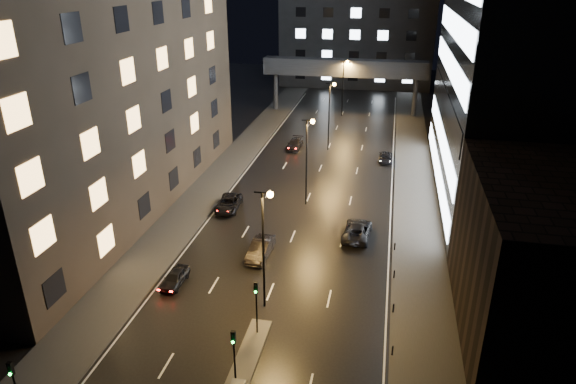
# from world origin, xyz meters

# --- Properties ---
(ground) EXTENTS (160.00, 160.00, 0.00)m
(ground) POSITION_xyz_m (0.00, 40.00, 0.00)
(ground) COLOR black
(ground) RESTS_ON ground
(sidewalk_left) EXTENTS (5.00, 110.00, 0.15)m
(sidewalk_left) POSITION_xyz_m (-12.50, 35.00, 0.07)
(sidewalk_left) COLOR #383533
(sidewalk_left) RESTS_ON ground
(sidewalk_right) EXTENTS (5.00, 110.00, 0.15)m
(sidewalk_right) POSITION_xyz_m (12.50, 35.00, 0.07)
(sidewalk_right) COLOR #383533
(sidewalk_right) RESTS_ON ground
(building_left) EXTENTS (15.00, 48.00, 40.00)m
(building_left) POSITION_xyz_m (-22.50, 24.00, 20.00)
(building_left) COLOR #2D2319
(building_left) RESTS_ON ground
(building_right_low) EXTENTS (10.00, 18.00, 12.00)m
(building_right_low) POSITION_xyz_m (20.00, 9.00, 6.00)
(building_right_low) COLOR black
(building_right_low) RESTS_ON ground
(building_far) EXTENTS (34.00, 14.00, 25.00)m
(building_far) POSITION_xyz_m (0.00, 98.00, 12.50)
(building_far) COLOR #333335
(building_far) RESTS_ON ground
(skybridge) EXTENTS (30.00, 3.00, 10.00)m
(skybridge) POSITION_xyz_m (0.00, 70.00, 8.34)
(skybridge) COLOR #333335
(skybridge) RESTS_ON ground
(median_island) EXTENTS (1.60, 8.00, 0.15)m
(median_island) POSITION_xyz_m (0.30, 2.00, 0.07)
(median_island) COLOR #383533
(median_island) RESTS_ON ground
(traffic_signal_near) EXTENTS (0.28, 0.34, 4.40)m
(traffic_signal_near) POSITION_xyz_m (0.30, 4.49, 3.09)
(traffic_signal_near) COLOR black
(traffic_signal_near) RESTS_ON median_island
(traffic_signal_far) EXTENTS (0.28, 0.34, 4.40)m
(traffic_signal_far) POSITION_xyz_m (0.30, -1.01, 3.09)
(traffic_signal_far) COLOR black
(traffic_signal_far) RESTS_ON median_island
(traffic_signal_corner) EXTENTS (0.28, 0.34, 4.40)m
(traffic_signal_corner) POSITION_xyz_m (-11.50, -6.01, 2.94)
(traffic_signal_corner) COLOR black
(traffic_signal_corner) RESTS_ON ground
(bollard_row) EXTENTS (0.12, 25.12, 0.90)m
(bollard_row) POSITION_xyz_m (10.20, 6.50, 0.45)
(bollard_row) COLOR black
(bollard_row) RESTS_ON ground
(streetlight_near) EXTENTS (1.45, 0.50, 10.15)m
(streetlight_near) POSITION_xyz_m (0.16, 8.00, 6.50)
(streetlight_near) COLOR black
(streetlight_near) RESTS_ON ground
(streetlight_mid_a) EXTENTS (1.45, 0.50, 10.15)m
(streetlight_mid_a) POSITION_xyz_m (0.16, 28.00, 6.50)
(streetlight_mid_a) COLOR black
(streetlight_mid_a) RESTS_ON ground
(streetlight_mid_b) EXTENTS (1.45, 0.50, 10.15)m
(streetlight_mid_b) POSITION_xyz_m (0.16, 48.00, 6.50)
(streetlight_mid_b) COLOR black
(streetlight_mid_b) RESTS_ON ground
(streetlight_far) EXTENTS (1.45, 0.50, 10.15)m
(streetlight_far) POSITION_xyz_m (0.16, 68.00, 6.50)
(streetlight_far) COLOR black
(streetlight_far) RESTS_ON ground
(car_away_a) EXTENTS (1.61, 3.82, 1.29)m
(car_away_a) POSITION_xyz_m (-8.31, 9.49, 0.65)
(car_away_a) COLOR black
(car_away_a) RESTS_ON ground
(car_away_b) EXTENTS (1.93, 4.93, 1.60)m
(car_away_b) POSITION_xyz_m (-2.24, 15.50, 0.80)
(car_away_b) COLOR black
(car_away_b) RESTS_ON ground
(car_away_c) EXTENTS (2.72, 5.30, 1.43)m
(car_away_c) POSITION_xyz_m (-8.35, 24.92, 0.71)
(car_away_c) COLOR black
(car_away_c) RESTS_ON ground
(car_away_d) EXTENTS (2.14, 4.92, 1.41)m
(car_away_d) POSITION_xyz_m (-5.03, 47.55, 0.70)
(car_away_d) COLOR black
(car_away_d) RESTS_ON ground
(car_toward_a) EXTENTS (2.94, 5.78, 1.56)m
(car_toward_a) POSITION_xyz_m (6.43, 21.18, 0.78)
(car_toward_a) COLOR black
(car_toward_a) RESTS_ON ground
(car_toward_b) EXTENTS (1.95, 4.62, 1.33)m
(car_toward_b) POSITION_xyz_m (8.64, 44.76, 0.67)
(car_toward_b) COLOR black
(car_toward_b) RESTS_ON ground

